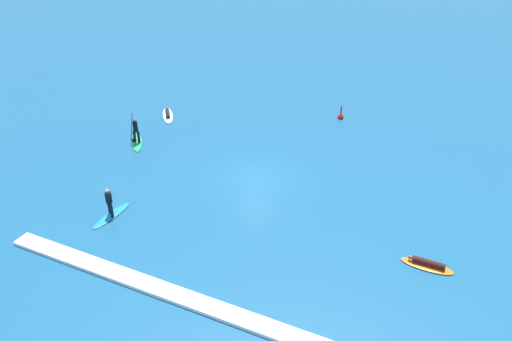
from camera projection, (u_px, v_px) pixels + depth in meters
The scene contains 7 objects.
ground_plane at pixel (256, 178), 31.09m from camera, with size 120.00×120.00×0.00m, color #195684.
surfer_on_green_board at pixel (136, 137), 34.70m from camera, with size 2.02×2.47×2.21m.
surfer_on_blue_board at pixel (110, 208), 27.40m from camera, with size 0.75×2.81×1.71m.
surfer_on_orange_board at pixel (427, 264), 24.06m from camera, with size 2.46×0.79×0.41m.
surfer_on_white_board at pixel (168, 114), 38.80m from camera, with size 2.37×2.81×0.37m.
marker_buoy at pixel (341, 116), 38.38m from camera, with size 0.45×0.45×1.12m.
wave_crest at pixel (155, 287), 22.81m from camera, with size 16.40×0.90×0.18m, color white.
Camera 1 is at (11.31, -24.00, 16.22)m, focal length 35.85 mm.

